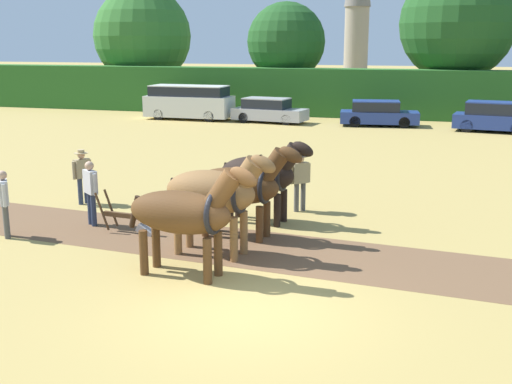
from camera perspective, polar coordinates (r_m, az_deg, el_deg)
name	(u,v)px	position (r m, az deg, el deg)	size (l,w,h in m)	color
ground_plane	(245,308)	(11.88, -0.97, -10.24)	(240.00, 240.00, 0.00)	#A88E4C
plowed_furrow_strip	(96,229)	(17.13, -14.03, -3.19)	(24.21, 2.76, 0.01)	brown
hedgerow	(392,94)	(41.40, 11.99, 8.53)	(70.71, 1.90, 3.03)	#286023
tree_far_left	(143,36)	(50.06, -10.04, 13.48)	(7.24, 7.24, 8.72)	#423323
tree_left	(286,42)	(44.94, 2.70, 13.19)	(5.33, 5.33, 7.36)	brown
tree_center_left	(457,24)	(43.90, 17.47, 14.09)	(7.29, 7.29, 9.46)	#4C3823
draft_horse_lead_left	(185,212)	(13.07, -6.32, -1.81)	(2.97, 1.11, 2.46)	#513319
draft_horse_lead_right	(214,193)	(14.31, -3.72, -0.05)	(2.77, 1.22, 2.45)	brown
draft_horse_trail_left	(240,185)	(15.63, -1.41, 0.58)	(2.96, 1.12, 2.42)	#513319
draft_horse_trail_right	(261,174)	(16.95, 0.44, 1.59)	(2.72, 1.16, 2.32)	black
plow	(131,221)	(16.46, -11.03, -2.56)	(1.59, 0.49, 1.13)	#4C331E
farmer_at_plow	(91,188)	(17.26, -14.49, 0.33)	(0.56, 0.46, 1.71)	#28334C
farmer_beside_team	(300,177)	(18.16, 3.94, 1.32)	(0.51, 0.48, 1.69)	#4C4C4C
farmer_onlooker_left	(4,199)	(16.84, -21.48, -0.56)	(0.47, 0.54, 1.69)	#4C4C4C
farmer_onlooker_right	(82,173)	(19.64, -15.19, 1.66)	(0.41, 0.59, 1.63)	#28334C
parked_van	(189,102)	(40.16, -5.96, 7.96)	(5.38, 2.11, 2.08)	silver
parked_car_left	(269,111)	(38.42, 1.14, 7.24)	(4.56, 2.32, 1.45)	#A8A8B2
parked_car_center_left	(378,114)	(37.48, 10.80, 6.85)	(4.57, 2.30, 1.44)	navy
parked_car_center	(492,117)	(36.63, 20.28, 6.24)	(4.25, 2.33, 1.61)	navy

